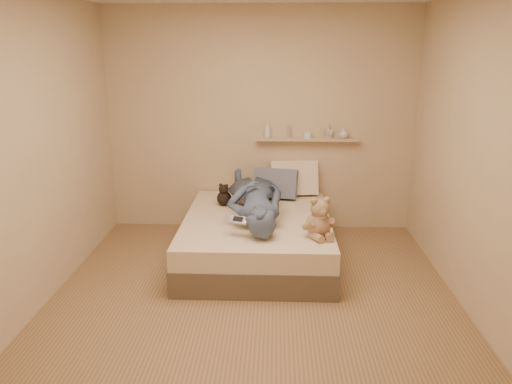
{
  "coord_description": "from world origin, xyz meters",
  "views": [
    {
      "loc": [
        0.18,
        -3.93,
        2.14
      ],
      "look_at": [
        0.0,
        0.65,
        0.8
      ],
      "focal_mm": 35.0,
      "sensor_mm": 36.0,
      "label": 1
    }
  ],
  "objects_px": {
    "pillow_cream": "(294,178)",
    "pillow_grey": "(275,184)",
    "dark_plush": "(224,196)",
    "person": "(254,197)",
    "bed": "(257,237)",
    "teddy_bear": "(319,221)",
    "wall_shelf": "(307,139)",
    "game_console": "(238,220)"
  },
  "relations": [
    {
      "from": "bed",
      "to": "person",
      "type": "distance_m",
      "value": 0.43
    },
    {
      "from": "game_console",
      "to": "dark_plush",
      "type": "height_order",
      "value": "dark_plush"
    },
    {
      "from": "game_console",
      "to": "wall_shelf",
      "type": "bearing_deg",
      "value": 64.27
    },
    {
      "from": "pillow_cream",
      "to": "dark_plush",
      "type": "bearing_deg",
      "value": -149.88
    },
    {
      "from": "pillow_grey",
      "to": "wall_shelf",
      "type": "xyz_separation_m",
      "value": [
        0.37,
        0.22,
        0.48
      ]
    },
    {
      "from": "bed",
      "to": "teddy_bear",
      "type": "bearing_deg",
      "value": -42.28
    },
    {
      "from": "pillow_grey",
      "to": "wall_shelf",
      "type": "distance_m",
      "value": 0.64
    },
    {
      "from": "bed",
      "to": "pillow_cream",
      "type": "relative_size",
      "value": 3.45
    },
    {
      "from": "teddy_bear",
      "to": "wall_shelf",
      "type": "height_order",
      "value": "wall_shelf"
    },
    {
      "from": "wall_shelf",
      "to": "pillow_grey",
      "type": "bearing_deg",
      "value": -149.09
    },
    {
      "from": "dark_plush",
      "to": "pillow_cream",
      "type": "distance_m",
      "value": 0.91
    },
    {
      "from": "pillow_cream",
      "to": "teddy_bear",
      "type": "bearing_deg",
      "value": -82.16
    },
    {
      "from": "dark_plush",
      "to": "person",
      "type": "bearing_deg",
      "value": -41.35
    },
    {
      "from": "pillow_grey",
      "to": "person",
      "type": "height_order",
      "value": "person"
    },
    {
      "from": "bed",
      "to": "wall_shelf",
      "type": "xyz_separation_m",
      "value": [
        0.55,
        0.91,
        0.88
      ]
    },
    {
      "from": "dark_plush",
      "to": "pillow_grey",
      "type": "relative_size",
      "value": 0.5
    },
    {
      "from": "dark_plush",
      "to": "wall_shelf",
      "type": "bearing_deg",
      "value": 29.82
    },
    {
      "from": "wall_shelf",
      "to": "teddy_bear",
      "type": "bearing_deg",
      "value": -88.38
    },
    {
      "from": "game_console",
      "to": "teddy_bear",
      "type": "bearing_deg",
      "value": 0.86
    },
    {
      "from": "game_console",
      "to": "dark_plush",
      "type": "distance_m",
      "value": 0.95
    },
    {
      "from": "person",
      "to": "game_console",
      "type": "bearing_deg",
      "value": 72.16
    },
    {
      "from": "dark_plush",
      "to": "pillow_cream",
      "type": "xyz_separation_m",
      "value": [
        0.78,
        0.45,
        0.09
      ]
    },
    {
      "from": "pillow_grey",
      "to": "person",
      "type": "bearing_deg",
      "value": -109.15
    },
    {
      "from": "pillow_cream",
      "to": "wall_shelf",
      "type": "relative_size",
      "value": 0.46
    },
    {
      "from": "pillow_cream",
      "to": "pillow_grey",
      "type": "bearing_deg",
      "value": -147.33
    },
    {
      "from": "dark_plush",
      "to": "person",
      "type": "distance_m",
      "value": 0.47
    },
    {
      "from": "teddy_bear",
      "to": "bed",
      "type": "bearing_deg",
      "value": 137.72
    },
    {
      "from": "game_console",
      "to": "person",
      "type": "relative_size",
      "value": 0.12
    },
    {
      "from": "dark_plush",
      "to": "person",
      "type": "xyz_separation_m",
      "value": [
        0.35,
        -0.31,
        0.08
      ]
    },
    {
      "from": "dark_plush",
      "to": "bed",
      "type": "bearing_deg",
      "value": -44.87
    },
    {
      "from": "person",
      "to": "pillow_cream",
      "type": "bearing_deg",
      "value": -126.45
    },
    {
      "from": "teddy_bear",
      "to": "dark_plush",
      "type": "relative_size",
      "value": 1.54
    },
    {
      "from": "bed",
      "to": "teddy_bear",
      "type": "height_order",
      "value": "teddy_bear"
    },
    {
      "from": "bed",
      "to": "wall_shelf",
      "type": "height_order",
      "value": "wall_shelf"
    },
    {
      "from": "teddy_bear",
      "to": "dark_plush",
      "type": "bearing_deg",
      "value": 136.68
    },
    {
      "from": "bed",
      "to": "dark_plush",
      "type": "relative_size",
      "value": 7.58
    },
    {
      "from": "bed",
      "to": "person",
      "type": "height_order",
      "value": "person"
    },
    {
      "from": "person",
      "to": "wall_shelf",
      "type": "relative_size",
      "value": 1.34
    },
    {
      "from": "game_console",
      "to": "dark_plush",
      "type": "xyz_separation_m",
      "value": [
        -0.23,
        0.93,
        -0.05
      ]
    },
    {
      "from": "bed",
      "to": "dark_plush",
      "type": "bearing_deg",
      "value": 135.13
    },
    {
      "from": "pillow_grey",
      "to": "person",
      "type": "xyz_separation_m",
      "value": [
        -0.22,
        -0.62,
        0.02
      ]
    },
    {
      "from": "pillow_grey",
      "to": "dark_plush",
      "type": "bearing_deg",
      "value": -150.91
    }
  ]
}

